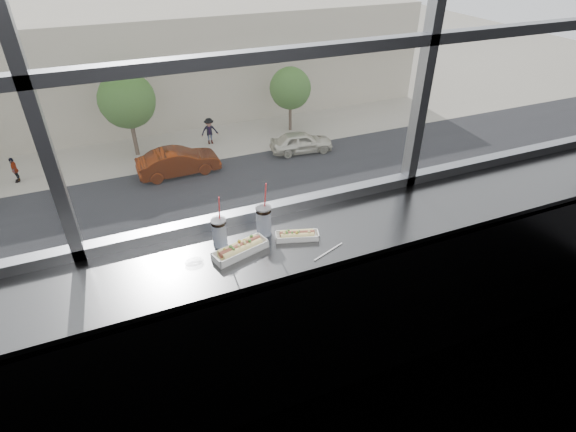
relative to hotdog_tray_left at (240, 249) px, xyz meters
name	(u,v)px	position (x,y,z in m)	size (l,w,h in m)	color
wall_back_lower	(266,285)	(0.23, 0.29, -0.58)	(6.00, 6.00, 0.00)	black
counter	(281,245)	(0.23, 0.02, -0.06)	(6.00, 0.55, 0.06)	#5D5D5D
counter_fascia	(299,345)	(0.23, -0.24, -0.58)	(6.00, 0.04, 1.04)	#5D5D5D
hotdog_tray_left	(240,249)	(0.00, 0.00, 0.00)	(0.31, 0.17, 0.07)	white
hotdog_tray_right	(297,235)	(0.32, 0.01, -0.01)	(0.25, 0.14, 0.06)	white
soda_cup_left	(219,231)	(-0.08, 0.11, 0.06)	(0.08, 0.08, 0.30)	white
soda_cup_right	(264,219)	(0.17, 0.12, 0.06)	(0.09, 0.09, 0.32)	white
loose_straw	(328,252)	(0.42, -0.17, -0.03)	(0.01, 0.01, 0.21)	white
wrapper	(194,262)	(-0.24, 0.01, -0.02)	(0.10, 0.07, 0.02)	silver
plaza_ground	(111,91)	(0.23, 43.79, -12.13)	(120.00, 120.00, 0.00)	gray
plaza_near	(201,416)	(0.23, 7.29, -12.11)	(50.00, 14.00, 0.04)	gray
street_asphalt	(146,215)	(0.23, 20.29, -12.10)	(80.00, 10.00, 0.06)	black
far_sidewalk	(129,156)	(0.23, 28.29, -12.11)	(80.00, 6.00, 0.04)	gray
far_building	(106,62)	(0.23, 38.29, -8.13)	(50.00, 14.00, 8.00)	#ABA18C
car_far_b	(178,158)	(2.94, 24.29, -10.95)	(6.70, 2.79, 2.23)	#5D1900
car_far_c	(301,139)	(11.40, 24.29, -11.10)	(5.84, 2.43, 1.95)	beige
car_near_e	(406,183)	(14.36, 16.29, -11.06)	(6.05, 2.52, 2.02)	#304975
pedestrian_c	(209,129)	(5.93, 28.13, -10.94)	(1.02, 0.77, 2.30)	#66605B
pedestrian_a	(14,167)	(-6.49, 27.17, -11.13)	(0.86, 0.64, 1.93)	#66605B
tree_center	(127,100)	(0.81, 28.29, -8.26)	(3.65, 3.65, 5.71)	#47382B
tree_right	(290,88)	(12.25, 28.29, -8.88)	(3.07, 3.07, 4.80)	#47382B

